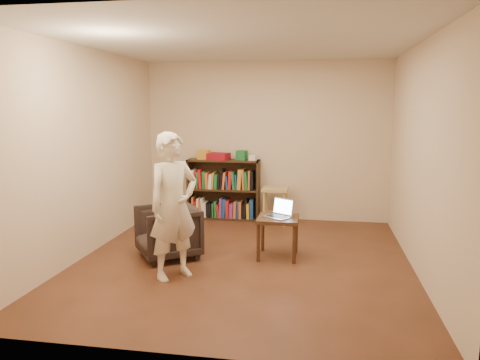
% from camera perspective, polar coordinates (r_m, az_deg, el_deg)
% --- Properties ---
extents(floor, '(4.50, 4.50, 0.00)m').
position_cam_1_polar(floor, '(5.83, 0.44, -9.80)').
color(floor, '#422515').
rests_on(floor, ground).
extents(ceiling, '(4.50, 4.50, 0.00)m').
position_cam_1_polar(ceiling, '(5.56, 0.47, 16.46)').
color(ceiling, silver).
rests_on(ceiling, wall_back).
extents(wall_back, '(4.00, 0.00, 4.00)m').
position_cam_1_polar(wall_back, '(7.76, 3.19, 4.73)').
color(wall_back, beige).
rests_on(wall_back, floor).
extents(wall_left, '(0.00, 4.50, 4.50)m').
position_cam_1_polar(wall_left, '(6.19, -18.15, 3.20)').
color(wall_left, beige).
rests_on(wall_left, floor).
extents(wall_right, '(0.00, 4.50, 4.50)m').
position_cam_1_polar(wall_right, '(5.58, 21.19, 2.44)').
color(wall_right, beige).
rests_on(wall_right, floor).
extents(bookshelf, '(1.20, 0.30, 1.00)m').
position_cam_1_polar(bookshelf, '(7.83, -2.00, -1.57)').
color(bookshelf, black).
rests_on(bookshelf, floor).
extents(box_yellow, '(0.21, 0.17, 0.16)m').
position_cam_1_polar(box_yellow, '(7.81, -4.43, 3.11)').
color(box_yellow, gold).
rests_on(box_yellow, bookshelf).
extents(red_cloth, '(0.38, 0.31, 0.11)m').
position_cam_1_polar(red_cloth, '(7.73, -2.64, 2.90)').
color(red_cloth, maroon).
rests_on(red_cloth, bookshelf).
extents(box_green, '(0.18, 0.18, 0.16)m').
position_cam_1_polar(box_green, '(7.69, 0.20, 3.04)').
color(box_green, '#1B6730').
rests_on(box_green, bookshelf).
extents(box_white, '(0.12, 0.12, 0.09)m').
position_cam_1_polar(box_white, '(7.63, 1.57, 2.73)').
color(box_white, white).
rests_on(box_white, bookshelf).
extents(stool, '(0.40, 0.40, 0.59)m').
position_cam_1_polar(stool, '(7.50, 4.31, -1.81)').
color(stool, tan).
rests_on(stool, floor).
extents(armchair, '(0.98, 0.98, 0.65)m').
position_cam_1_polar(armchair, '(5.94, -8.81, -6.27)').
color(armchair, black).
rests_on(armchair, floor).
extents(side_table, '(0.50, 0.50, 0.51)m').
position_cam_1_polar(side_table, '(5.87, 4.65, -5.36)').
color(side_table, '#322110').
rests_on(side_table, floor).
extents(laptop, '(0.39, 0.38, 0.23)m').
position_cam_1_polar(laptop, '(5.85, 4.85, -3.98)').
color(laptop, '#B0B0B5').
rests_on(laptop, side_table).
extents(person, '(0.67, 0.70, 1.61)m').
position_cam_1_polar(person, '(5.13, -8.12, -3.17)').
color(person, beige).
rests_on(person, floor).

